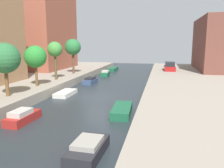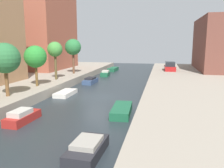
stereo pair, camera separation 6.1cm
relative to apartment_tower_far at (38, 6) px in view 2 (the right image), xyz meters
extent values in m
plane|color=#232B30|center=(16.00, -16.66, -12.41)|extent=(84.00, 84.00, 0.00)
cube|color=brown|center=(0.00, 0.00, 0.00)|extent=(10.00, 13.06, 22.82)
cylinder|color=brown|center=(9.00, -21.96, -10.15)|extent=(0.32, 0.32, 2.52)
sphere|color=#2A6637|center=(9.00, -21.96, -7.94)|extent=(2.72, 2.72, 2.72)
cylinder|color=brown|center=(9.00, -16.92, -10.19)|extent=(0.27, 0.27, 2.45)
sphere|color=#277F2D|center=(9.00, -16.92, -8.10)|extent=(2.45, 2.45, 2.45)
cylinder|color=brown|center=(9.00, -12.14, -9.76)|extent=(0.31, 0.31, 3.30)
sphere|color=#3E8337|center=(9.00, -12.14, -7.42)|extent=(1.96, 1.96, 1.96)
cylinder|color=brown|center=(9.00, -5.92, -9.77)|extent=(0.34, 0.34, 3.29)
sphere|color=#286D37|center=(9.00, -5.92, -7.24)|extent=(2.52, 2.52, 2.52)
cube|color=maroon|center=(24.09, 1.59, -11.02)|extent=(1.97, 4.35, 0.78)
cube|color=#1E2328|center=(24.09, 1.27, -10.23)|extent=(1.68, 2.42, 0.80)
cube|color=maroon|center=(12.74, -25.37, -12.10)|extent=(1.35, 3.10, 0.62)
cube|color=#B2ADA3|center=(12.74, -25.61, -11.61)|extent=(1.11, 1.72, 0.37)
cube|color=beige|center=(12.25, -16.54, -12.17)|extent=(1.53, 3.42, 0.47)
cube|color=#33476B|center=(12.63, -8.62, -12.11)|extent=(1.47, 3.45, 0.59)
cube|color=black|center=(12.63, -8.59, -11.68)|extent=(1.22, 1.91, 0.27)
cube|color=#195638|center=(12.96, -1.01, -12.06)|extent=(1.50, 3.10, 0.69)
cube|color=#B2ADA3|center=(12.96, -0.80, -11.57)|extent=(1.21, 1.73, 0.28)
cube|color=#195638|center=(12.73, 6.75, -12.07)|extent=(1.59, 4.25, 0.69)
cube|color=#232328|center=(19.08, -29.26, -12.09)|extent=(1.61, 3.24, 0.64)
cube|color=gray|center=(19.08, -29.25, -11.65)|extent=(1.33, 1.80, 0.25)
cube|color=#195638|center=(19.59, -21.90, -12.09)|extent=(1.69, 4.00, 0.63)
camera|label=1|loc=(22.63, -39.70, -6.61)|focal=36.38mm
camera|label=2|loc=(22.69, -39.69, -6.61)|focal=36.38mm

